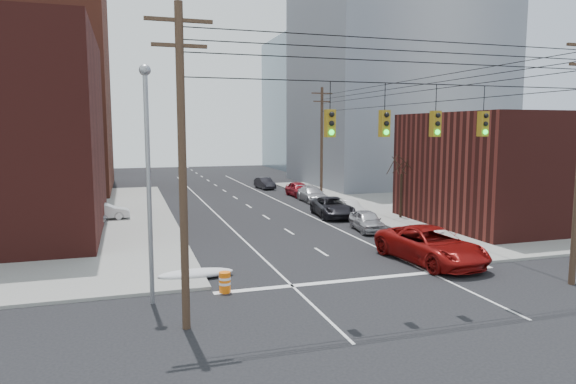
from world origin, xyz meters
TOP-DOWN VIEW (x-y plane):
  - ground at (0.00, 0.00)m, footprint 160.00×160.00m
  - sidewalk_ne at (27.00, 27.00)m, footprint 40.00×40.00m
  - building_brick_far at (-26.00, 74.00)m, footprint 22.00×18.00m
  - building_office at (22.00, 44.00)m, footprint 22.00×20.00m
  - building_glass at (24.00, 70.00)m, footprint 20.00×18.00m
  - building_storefront at (18.00, 16.00)m, footprint 16.00×12.00m
  - utility_pole_left at (-8.50, 3.00)m, footprint 2.20×0.28m
  - utility_pole_far at (8.50, 34.00)m, footprint 2.20×0.28m
  - traffic_signals at (0.10, 2.97)m, footprint 17.00×0.42m
  - street_light at (-9.50, 6.00)m, footprint 0.44×0.44m
  - bare_tree at (9.59, 20.00)m, footprint 2.09×2.20m
  - snow_nw at (-7.40, 9.00)m, footprint 3.50×1.08m
  - snow_ne at (7.40, 9.50)m, footprint 3.00×1.08m
  - snow_east_far at (7.40, 14.00)m, footprint 4.00×1.08m
  - red_pickup at (4.59, 8.17)m, footprint 3.81×6.91m
  - parked_car_a at (5.13, 16.68)m, footprint 2.18×4.29m
  - parked_car_b at (6.40, 22.38)m, footprint 1.50×3.82m
  - parked_car_c at (5.06, 22.65)m, footprint 3.12×5.73m
  - parked_car_d at (6.40, 30.97)m, footprint 2.09×4.92m
  - parked_car_e at (6.40, 34.96)m, footprint 1.91×4.46m
  - parked_car_f at (4.80, 42.52)m, footprint 1.75×4.07m
  - lot_car_a at (-12.05, 25.90)m, footprint 3.71×1.35m
  - lot_car_b at (-13.93, 23.75)m, footprint 4.72×2.90m
  - lot_car_c at (-16.08, 24.56)m, footprint 5.13×3.30m
  - lot_car_d at (-16.93, 29.74)m, footprint 4.46×3.07m
  - construction_barrel at (-6.50, 6.50)m, footprint 0.60×0.60m

SIDE VIEW (x-z plane):
  - ground at x=0.00m, z-range 0.00..0.00m
  - sidewalk_ne at x=27.00m, z-range 0.00..0.15m
  - snow_nw at x=-7.40m, z-range 0.00..0.42m
  - snow_ne at x=7.40m, z-range 0.00..0.42m
  - snow_east_far at x=7.40m, z-range 0.00..0.42m
  - construction_barrel at x=-6.50m, z-range 0.01..0.90m
  - parked_car_b at x=6.40m, z-range 0.00..1.24m
  - parked_car_f at x=4.80m, z-range 0.00..1.30m
  - parked_car_a at x=5.13m, z-range 0.00..1.40m
  - parked_car_d at x=6.40m, z-range 0.00..1.42m
  - parked_car_e at x=6.40m, z-range 0.00..1.50m
  - lot_car_a at x=-12.05m, z-range 0.15..1.37m
  - lot_car_b at x=-13.93m, z-range 0.15..1.37m
  - parked_car_c at x=5.06m, z-range 0.00..1.52m
  - lot_car_c at x=-16.08m, z-range 0.15..1.53m
  - lot_car_d at x=-16.93m, z-range 0.15..1.56m
  - red_pickup at x=4.59m, z-range 0.00..1.83m
  - bare_tree at x=9.59m, z-range -0.15..4.79m
  - building_storefront at x=18.00m, z-range 0.00..8.00m
  - street_light at x=-9.50m, z-range 0.88..10.20m
  - utility_pole_left at x=-8.50m, z-range 0.28..11.28m
  - utility_pole_far at x=8.50m, z-range 0.28..11.28m
  - building_brick_far at x=-26.00m, z-range 0.00..12.00m
  - traffic_signals at x=0.10m, z-range 6.16..8.18m
  - building_glass at x=24.00m, z-range 0.00..22.00m
  - building_office at x=22.00m, z-range 0.00..25.00m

